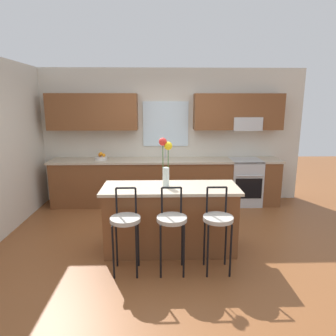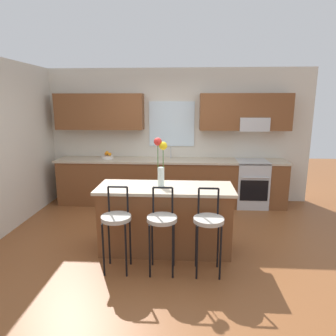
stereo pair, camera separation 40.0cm
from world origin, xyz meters
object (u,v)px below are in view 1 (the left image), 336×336
bar_stool_middle (172,223)px  oven_range (244,182)px  fruit_bowl_oranges (101,157)px  bar_stool_near (125,223)px  kitchen_island (170,218)px  bar_stool_far (218,222)px  flower_vase (166,159)px

bar_stool_middle → oven_range: bearing=57.7°
bar_stool_middle → fruit_bowl_oranges: fruit_bowl_oranges is taller
oven_range → bar_stool_near: 3.27m
oven_range → kitchen_island: size_ratio=0.50×
bar_stool_far → bar_stool_middle: bearing=180.0°
oven_range → fruit_bowl_oranges: fruit_bowl_oranges is taller
bar_stool_far → kitchen_island: bearing=134.7°
kitchen_island → bar_stool_near: bar_stool_near is taller
fruit_bowl_oranges → oven_range: bearing=-0.6°
oven_range → bar_stool_near: (-2.12, -2.49, 0.18)m
bar_stool_middle → bar_stool_far: bearing=0.0°
kitchen_island → bar_stool_middle: bearing=-90.0°
bar_stool_far → fruit_bowl_oranges: (-1.86, 2.52, 0.33)m
bar_stool_near → kitchen_island: bearing=45.3°
kitchen_island → bar_stool_near: (-0.55, -0.56, 0.17)m
oven_range → flower_vase: (-1.63, -1.91, 0.83)m
flower_vase → fruit_bowl_oranges: flower_vase is taller
bar_stool_near → bar_stool_far: bearing=0.0°
bar_stool_near → bar_stool_far: size_ratio=1.00×
flower_vase → fruit_bowl_oranges: size_ratio=2.75×
kitchen_island → flower_vase: bearing=161.5°
oven_range → fruit_bowl_oranges: 2.92m
bar_stool_far → flower_vase: size_ratio=1.58×
flower_vase → fruit_bowl_oranges: (-1.24, 1.94, -0.32)m
flower_vase → bar_stool_far: bearing=-43.3°
bar_stool_near → fruit_bowl_oranges: fruit_bowl_oranges is taller
bar_stool_near → bar_stool_middle: 0.55m
bar_stool_middle → flower_vase: size_ratio=1.58×
fruit_bowl_oranges → bar_stool_far: bearing=-53.6°
flower_vase → kitchen_island: bearing=-18.5°
oven_range → flower_vase: bearing=-130.5°
kitchen_island → bar_stool_near: bearing=-134.7°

